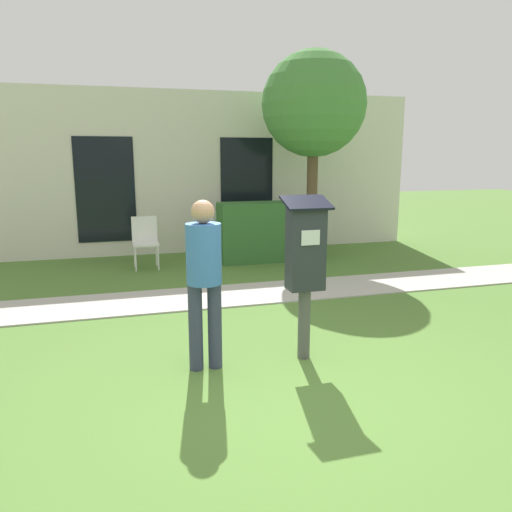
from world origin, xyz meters
TOP-DOWN VIEW (x-y plane):
  - ground_plane at (0.00, 0.00)m, footprint 40.00×40.00m
  - sidewalk at (0.00, 2.94)m, footprint 12.00×1.10m
  - building_facade at (0.00, 6.42)m, footprint 10.00×0.26m
  - parking_meter at (0.44, 0.61)m, footprint 0.44×0.31m
  - person_standing at (-0.53, 0.63)m, footprint 0.32×0.32m
  - outdoor_chair_left at (-0.77, 5.13)m, footprint 0.44×0.44m
  - outdoor_chair_middle at (0.58, 5.52)m, footprint 0.44×0.44m
  - outdoor_chair_right at (1.92, 5.52)m, footprint 0.44×0.44m
  - hedge_row at (1.53, 5.10)m, footprint 1.92×0.60m
  - tree at (2.33, 5.03)m, footprint 1.90×1.90m

SIDE VIEW (x-z plane):
  - ground_plane at x=0.00m, z-range 0.00..0.00m
  - sidewalk at x=0.00m, z-range 0.00..0.02m
  - outdoor_chair_left at x=-0.77m, z-range 0.08..0.98m
  - outdoor_chair_middle at x=0.58m, z-range 0.08..0.98m
  - outdoor_chair_right at x=1.92m, z-range 0.08..0.98m
  - hedge_row at x=1.53m, z-range 0.00..1.10m
  - person_standing at x=-0.53m, z-range 0.14..1.72m
  - parking_meter at x=0.44m, z-range 0.22..1.81m
  - building_facade at x=0.00m, z-range 0.00..3.20m
  - tree at x=2.33m, z-range 0.94..4.75m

